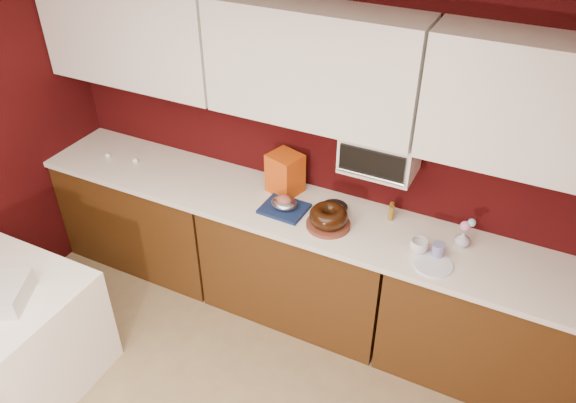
# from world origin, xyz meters

# --- Properties ---
(wall_back) EXTENTS (4.00, 0.02, 2.50)m
(wall_back) POSITION_xyz_m (0.00, 2.25, 1.25)
(wall_back) COLOR #340707
(wall_back) RESTS_ON floor
(base_cabinet_left) EXTENTS (1.31, 0.58, 0.86)m
(base_cabinet_left) POSITION_xyz_m (-1.33, 1.94, 0.43)
(base_cabinet_left) COLOR #46280E
(base_cabinet_left) RESTS_ON floor
(base_cabinet_center) EXTENTS (1.31, 0.58, 0.86)m
(base_cabinet_center) POSITION_xyz_m (0.00, 1.94, 0.43)
(base_cabinet_center) COLOR #46280E
(base_cabinet_center) RESTS_ON floor
(base_cabinet_right) EXTENTS (1.31, 0.58, 0.86)m
(base_cabinet_right) POSITION_xyz_m (1.33, 1.94, 0.43)
(base_cabinet_right) COLOR #46280E
(base_cabinet_right) RESTS_ON floor
(countertop) EXTENTS (4.00, 0.62, 0.04)m
(countertop) POSITION_xyz_m (0.00, 1.94, 0.88)
(countertop) COLOR white
(countertop) RESTS_ON base_cabinet_center
(upper_cabinet_left) EXTENTS (1.31, 0.33, 0.70)m
(upper_cabinet_left) POSITION_xyz_m (-1.33, 2.08, 1.85)
(upper_cabinet_left) COLOR white
(upper_cabinet_left) RESTS_ON wall_back
(upper_cabinet_center) EXTENTS (1.31, 0.33, 0.70)m
(upper_cabinet_center) POSITION_xyz_m (0.00, 2.08, 1.85)
(upper_cabinet_center) COLOR white
(upper_cabinet_center) RESTS_ON wall_back
(upper_cabinet_right) EXTENTS (1.31, 0.33, 0.70)m
(upper_cabinet_right) POSITION_xyz_m (1.33, 2.08, 1.85)
(upper_cabinet_right) COLOR white
(upper_cabinet_right) RESTS_ON wall_back
(toaster_oven) EXTENTS (0.45, 0.30, 0.25)m
(toaster_oven) POSITION_xyz_m (0.45, 2.10, 1.38)
(toaster_oven) COLOR white
(toaster_oven) RESTS_ON upper_cabinet_center
(toaster_oven_door) EXTENTS (0.40, 0.02, 0.18)m
(toaster_oven_door) POSITION_xyz_m (0.45, 1.94, 1.38)
(toaster_oven_door) COLOR black
(toaster_oven_door) RESTS_ON toaster_oven
(toaster_oven_handle) EXTENTS (0.42, 0.02, 0.02)m
(toaster_oven_handle) POSITION_xyz_m (0.45, 1.93, 1.30)
(toaster_oven_handle) COLOR silver
(toaster_oven_handle) RESTS_ON toaster_oven
(dining_table) EXTENTS (1.00, 0.80, 0.75)m
(dining_table) POSITION_xyz_m (-1.40, 0.60, 0.38)
(dining_table) COLOR white
(dining_table) RESTS_ON floor
(cake_base) EXTENTS (0.30, 0.30, 0.03)m
(cake_base) POSITION_xyz_m (0.23, 1.86, 0.91)
(cake_base) COLOR brown
(cake_base) RESTS_ON countertop
(bundt_cake) EXTENTS (0.31, 0.31, 0.10)m
(bundt_cake) POSITION_xyz_m (0.23, 1.86, 0.98)
(bundt_cake) COLOR black
(bundt_cake) RESTS_ON cake_base
(navy_towel) EXTENTS (0.30, 0.26, 0.02)m
(navy_towel) POSITION_xyz_m (-0.10, 1.89, 0.91)
(navy_towel) COLOR #132249
(navy_towel) RESTS_ON countertop
(foil_ham_nest) EXTENTS (0.22, 0.21, 0.07)m
(foil_ham_nest) POSITION_xyz_m (-0.10, 1.89, 0.96)
(foil_ham_nest) COLOR silver
(foil_ham_nest) RESTS_ON navy_towel
(roasted_ham) EXTENTS (0.11, 0.09, 0.07)m
(roasted_ham) POSITION_xyz_m (-0.10, 1.89, 0.98)
(roasted_ham) COLOR #A4574B
(roasted_ham) RESTS_ON foil_ham_nest
(pandoro_box) EXTENTS (0.26, 0.24, 0.29)m
(pandoro_box) POSITION_xyz_m (-0.20, 2.10, 1.04)
(pandoro_box) COLOR #B4290C
(pandoro_box) RESTS_ON countertop
(dark_pan) EXTENTS (0.22, 0.22, 0.03)m
(dark_pan) POSITION_xyz_m (0.20, 2.04, 0.92)
(dark_pan) COLOR black
(dark_pan) RESTS_ON countertop
(coffee_mug) EXTENTS (0.12, 0.12, 0.11)m
(coffee_mug) POSITION_xyz_m (0.81, 1.87, 0.95)
(coffee_mug) COLOR silver
(coffee_mug) RESTS_ON countertop
(blue_jar) EXTENTS (0.08, 0.08, 0.09)m
(blue_jar) POSITION_xyz_m (0.93, 1.88, 0.95)
(blue_jar) COLOR navy
(blue_jar) RESTS_ON countertop
(flower_vase) EXTENTS (0.09, 0.09, 0.11)m
(flower_vase) POSITION_xyz_m (1.03, 2.05, 0.96)
(flower_vase) COLOR #B6B9CE
(flower_vase) RESTS_ON countertop
(flower_pink) EXTENTS (0.06, 0.06, 0.06)m
(flower_pink) POSITION_xyz_m (1.03, 2.05, 1.05)
(flower_pink) COLOR pink
(flower_pink) RESTS_ON flower_vase
(flower_blue) EXTENTS (0.05, 0.05, 0.05)m
(flower_blue) POSITION_xyz_m (1.06, 2.07, 1.07)
(flower_blue) COLOR #8CC1E0
(flower_blue) RESTS_ON flower_vase
(china_plate) EXTENTS (0.23, 0.23, 0.01)m
(china_plate) POSITION_xyz_m (0.93, 1.79, 0.91)
(china_plate) COLOR white
(china_plate) RESTS_ON countertop
(amber_bottle) EXTENTS (0.04, 0.04, 0.10)m
(amber_bottle) POSITION_xyz_m (0.56, 2.11, 0.95)
(amber_bottle) COLOR #7E6116
(amber_bottle) RESTS_ON countertop
(egg_left) EXTENTS (0.06, 0.05, 0.04)m
(egg_left) POSITION_xyz_m (-1.61, 1.90, 0.92)
(egg_left) COLOR white
(egg_left) RESTS_ON countertop
(egg_right) EXTENTS (0.05, 0.04, 0.04)m
(egg_right) POSITION_xyz_m (-1.37, 1.94, 0.92)
(egg_right) COLOR white
(egg_right) RESTS_ON countertop
(amber_bottle_tall) EXTENTS (0.03, 0.03, 0.10)m
(amber_bottle_tall) POSITION_xyz_m (0.55, 2.15, 0.95)
(amber_bottle_tall) COLOR brown
(amber_bottle_tall) RESTS_ON countertop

